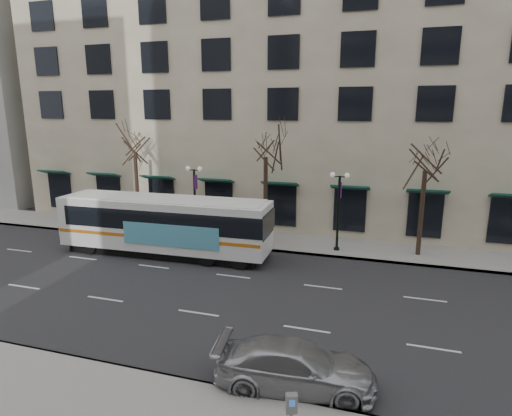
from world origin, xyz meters
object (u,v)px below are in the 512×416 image
at_px(tree_far_left, 134,142).
at_px(tree_far_right, 427,155).
at_px(tree_far_mid, 266,143).
at_px(city_bus, 166,224).
at_px(silver_car, 295,366).
at_px(lamp_post_left, 195,198).
at_px(pay_station, 291,407).
at_px(lamp_post_right, 339,208).

height_order(tree_far_left, tree_far_right, tree_far_left).
bearing_deg(tree_far_mid, city_bus, -141.53).
distance_m(tree_far_left, silver_car, 22.24).
bearing_deg(lamp_post_left, tree_far_left, 173.17).
relative_size(lamp_post_left, pay_station, 3.58).
bearing_deg(lamp_post_left, city_bus, -95.49).
distance_m(tree_far_left, lamp_post_left, 6.29).
height_order(tree_far_mid, silver_car, tree_far_mid).
height_order(city_bus, silver_car, city_bus).
bearing_deg(tree_far_mid, silver_car, -70.48).
xyz_separation_m(tree_far_left, city_bus, (4.66, -4.24, -4.69)).
bearing_deg(pay_station, city_bus, 108.38).
xyz_separation_m(tree_far_left, silver_car, (15.32, -15.00, -5.92)).
bearing_deg(tree_far_mid, lamp_post_left, -173.15).
relative_size(tree_far_mid, pay_station, 5.88).
distance_m(tree_far_left, city_bus, 7.86).
relative_size(tree_far_left, pay_station, 5.74).
bearing_deg(lamp_post_left, tree_far_mid, 6.85).
height_order(tree_far_mid, lamp_post_left, tree_far_mid).
height_order(tree_far_mid, pay_station, tree_far_mid).
relative_size(lamp_post_right, pay_station, 3.58).
relative_size(tree_far_right, lamp_post_right, 1.55).
distance_m(tree_far_mid, lamp_post_right, 6.41).
xyz_separation_m(tree_far_left, tree_far_mid, (10.00, 0.00, 0.21)).
relative_size(lamp_post_left, lamp_post_right, 1.00).
height_order(tree_far_left, pay_station, tree_far_left).
distance_m(lamp_post_left, city_bus, 3.78).
bearing_deg(tree_far_left, tree_far_mid, 0.00).
bearing_deg(pay_station, tree_far_right, 54.91).
bearing_deg(tree_far_left, pay_station, -48.07).
xyz_separation_m(lamp_post_left, lamp_post_right, (10.00, 0.00, 0.00)).
distance_m(lamp_post_left, pay_station, 20.13).
bearing_deg(tree_far_left, tree_far_right, 0.00).
height_order(tree_far_left, city_bus, tree_far_left).
distance_m(city_bus, silver_car, 15.19).
height_order(tree_far_right, lamp_post_left, tree_far_right).
height_order(tree_far_left, silver_car, tree_far_left).
distance_m(tree_far_right, city_bus, 16.52).
bearing_deg(lamp_post_right, city_bus, -160.60).
bearing_deg(pay_station, tree_far_mid, 86.69).
height_order(lamp_post_left, silver_car, lamp_post_left).
relative_size(tree_far_right, silver_car, 1.51).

